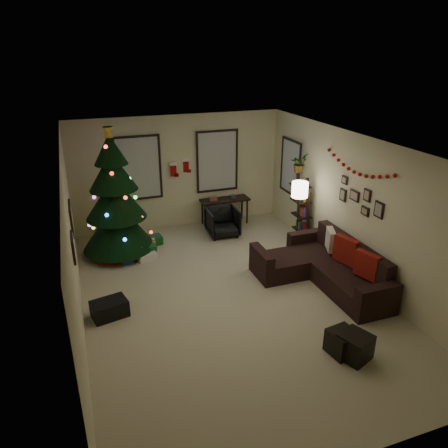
{
  "coord_description": "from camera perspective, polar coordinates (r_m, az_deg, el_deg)",
  "views": [
    {
      "loc": [
        -2.32,
        -6.14,
        4.15
      ],
      "look_at": [
        0.1,
        0.6,
        1.15
      ],
      "focal_mm": 34.42,
      "sensor_mm": 36.0,
      "label": 1
    }
  ],
  "objects": [
    {
      "name": "wall_back",
      "position": [
        10.3,
        -6.02,
        6.83
      ],
      "size": [
        5.0,
        0.0,
        5.0
      ],
      "primitive_type": "plane",
      "rotation": [
        1.57,
        0.0,
        0.0
      ],
      "color": "beige",
      "rests_on": "floor"
    },
    {
      "name": "pillow_cream",
      "position": [
        8.64,
        13.95,
        -2.04
      ],
      "size": [
        0.26,
        0.43,
        0.41
      ],
      "primitive_type": "cube",
      "rotation": [
        0.0,
        0.0,
        -0.38
      ],
      "color": "beige",
      "rests_on": "sofa"
    },
    {
      "name": "window_right_wall",
      "position": [
        10.27,
        8.89,
        7.5
      ],
      "size": [
        0.06,
        0.9,
        1.3
      ],
      "color": "#728CB2",
      "rests_on": "wall_right"
    },
    {
      "name": "desk_chair",
      "position": [
        10.0,
        -0.18,
        0.28
      ],
      "size": [
        0.67,
        0.63,
        0.66
      ],
      "primitive_type": "imported",
      "rotation": [
        0.0,
        0.0,
        -0.04
      ],
      "color": "black",
      "rests_on": "floor"
    },
    {
      "name": "stocking_left",
      "position": [
        10.16,
        -6.7,
        7.26
      ],
      "size": [
        0.2,
        0.05,
        0.36
      ],
      "color": "#990F0C",
      "rests_on": "wall_back"
    },
    {
      "name": "ottoman_far",
      "position": [
        6.6,
        16.98,
        -15.29
      ],
      "size": [
        0.52,
        0.52,
        0.38
      ],
      "primitive_type": "cube",
      "rotation": [
        0.0,
        0.0,
        0.38
      ],
      "color": "black",
      "rests_on": "floor"
    },
    {
      "name": "desk",
      "position": [
        10.58,
        0.11,
        2.95
      ],
      "size": [
        1.2,
        0.43,
        0.65
      ],
      "color": "black",
      "rests_on": "floor"
    },
    {
      "name": "presents",
      "position": [
        9.35,
        -12.01,
        -3.36
      ],
      "size": [
        1.5,
        1.01,
        0.3
      ],
      "rotation": [
        0.0,
        0.0,
        0.25
      ],
      "color": "gold",
      "rests_on": "floor"
    },
    {
      "name": "wall_front",
      "position": [
        4.49,
        17.46,
        -17.07
      ],
      "size": [
        5.0,
        0.0,
        5.0
      ],
      "primitive_type": "plane",
      "rotation": [
        -1.57,
        0.0,
        0.0
      ],
      "color": "beige",
      "rests_on": "floor"
    },
    {
      "name": "wall_left",
      "position": [
        6.75,
        -19.45,
        -3.16
      ],
      "size": [
        0.0,
        7.0,
        7.0
      ],
      "primitive_type": "plane",
      "rotation": [
        1.57,
        0.0,
        1.57
      ],
      "color": "beige",
      "rests_on": "floor"
    },
    {
      "name": "ceiling",
      "position": [
        6.72,
        0.94,
        10.27
      ],
      "size": [
        7.0,
        7.0,
        0.0
      ],
      "primitive_type": "plane",
      "rotation": [
        3.14,
        0.0,
        0.0
      ],
      "color": "white",
      "rests_on": "floor"
    },
    {
      "name": "storage_bin",
      "position": [
        7.43,
        -14.96,
        -10.81
      ],
      "size": [
        0.63,
        0.49,
        0.28
      ],
      "primitive_type": "cube",
      "rotation": [
        0.0,
        0.0,
        0.22
      ],
      "color": "black",
      "rests_on": "floor"
    },
    {
      "name": "wall_right",
      "position": [
        8.29,
        17.28,
        1.93
      ],
      "size": [
        0.0,
        7.0,
        7.0
      ],
      "primitive_type": "plane",
      "rotation": [
        1.57,
        0.0,
        -1.57
      ],
      "color": "beige",
      "rests_on": "floor"
    },
    {
      "name": "christmas_tree",
      "position": [
        9.1,
        -14.22,
        2.8
      ],
      "size": [
        1.5,
        1.5,
        2.8
      ],
      "rotation": [
        0.0,
        0.0,
        0.15
      ],
      "color": "black",
      "rests_on": "floor"
    },
    {
      "name": "window_back_right",
      "position": [
        10.48,
        -0.93,
        8.35
      ],
      "size": [
        1.05,
        0.06,
        1.5
      ],
      "color": "#728CB2",
      "rests_on": "wall_back"
    },
    {
      "name": "pillow_red_a",
      "position": [
        7.82,
        18.44,
        -5.21
      ],
      "size": [
        0.25,
        0.47,
        0.46
      ],
      "primitive_type": "cube",
      "rotation": [
        0.0,
        0.0,
        0.29
      ],
      "color": "maroon",
      "rests_on": "sofa"
    },
    {
      "name": "floor",
      "position": [
        7.77,
        0.81,
        -9.58
      ],
      "size": [
        7.0,
        7.0,
        0.0
      ],
      "primitive_type": "plane",
      "color": "#BAB18D",
      "rests_on": "ground"
    },
    {
      "name": "bookshelf",
      "position": [
        9.63,
        10.36,
        1.77
      ],
      "size": [
        0.3,
        0.47,
        1.58
      ],
      "color": "black",
      "rests_on": "floor"
    },
    {
      "name": "window_back_left",
      "position": [
        10.05,
        -11.32,
        7.29
      ],
      "size": [
        1.05,
        0.06,
        1.5
      ],
      "color": "#728CB2",
      "rests_on": "wall_back"
    },
    {
      "name": "art_map",
      "position": [
        7.56,
        -19.63,
        0.69
      ],
      "size": [
        0.04,
        0.6,
        0.5
      ],
      "color": "black",
      "rests_on": "wall_left"
    },
    {
      "name": "gallery",
      "position": [
        8.15,
        17.65,
        3.19
      ],
      "size": [
        0.03,
        1.25,
        0.54
      ],
      "color": "black",
      "rests_on": "wall_right"
    },
    {
      "name": "floor_lamp",
      "position": [
        8.93,
        10.0,
        3.89
      ],
      "size": [
        0.33,
        0.33,
        1.58
      ],
      "rotation": [
        0.0,
        0.0,
        -0.15
      ],
      "color": "black",
      "rests_on": "floor"
    },
    {
      "name": "art_abstract",
      "position": [
        6.35,
        -19.4,
        -2.93
      ],
      "size": [
        0.04,
        0.45,
        0.35
      ],
      "color": "black",
      "rests_on": "wall_left"
    },
    {
      "name": "ottoman_near",
      "position": [
        6.65,
        15.46,
        -14.9
      ],
      "size": [
        0.43,
        0.43,
        0.36
      ],
      "primitive_type": "cube",
      "rotation": [
        0.0,
        0.0,
        0.15
      ],
      "color": "black",
      "rests_on": "floor"
    },
    {
      "name": "sofa",
      "position": [
        8.32,
        13.22,
        -5.74
      ],
      "size": [
        1.72,
        2.51,
        0.83
      ],
      "color": "black",
      "rests_on": "floor"
    },
    {
      "name": "stocking_right",
      "position": [
        10.32,
        -5.05,
        7.82
      ],
      "size": [
        0.2,
        0.05,
        0.36
      ],
      "color": "#990F0C",
      "rests_on": "wall_back"
    },
    {
      "name": "pillow_red_b",
      "position": [
        8.26,
        15.88,
        -3.37
      ],
      "size": [
        0.26,
        0.52,
        0.5
      ],
      "primitive_type": "cube",
      "rotation": [
        0.0,
        0.0,
        0.27
      ],
      "color": "maroon",
      "rests_on": "sofa"
    },
    {
      "name": "garland",
      "position": [
        8.08,
        17.35,
        7.25
      ],
      "size": [
        0.08,
        1.9,
        0.3
      ],
      "primitive_type": null,
      "color": "#A5140C",
      "rests_on": "wall_right"
    },
    {
      "name": "potted_plant",
      "position": [
        9.56,
        9.95,
        8.34
      ],
      "size": [
        0.63,
        0.61,
        0.53
      ],
      "primitive_type": "imported",
      "rotation": [
        0.0,
        0.0,
        0.57
      ],
      "color": "#4C4C4C",
      "rests_on": "bookshelf"
    }
  ]
}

